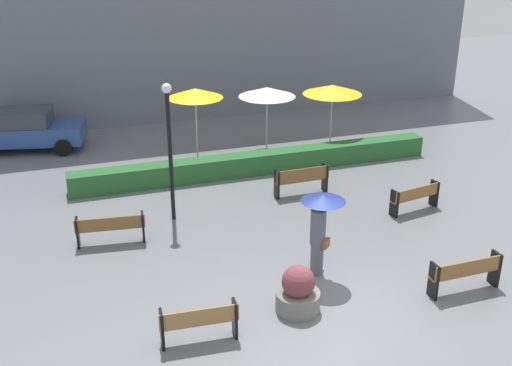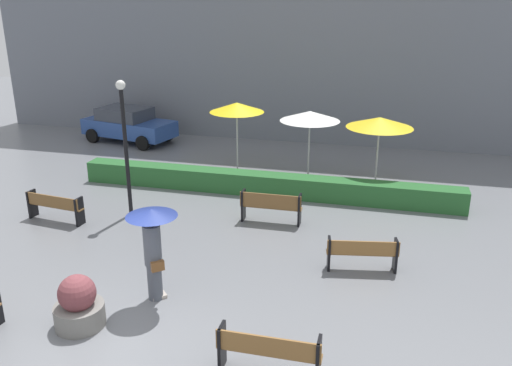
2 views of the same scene
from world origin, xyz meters
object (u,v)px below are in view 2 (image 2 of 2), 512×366
at_px(pedestrian_with_umbrella, 153,239).
at_px(parked_car, 128,124).
at_px(bench_back_row, 271,205).
at_px(planter_pot, 78,305).
at_px(lamp_post, 125,135).
at_px(patio_umbrella_yellow_far, 380,123).
at_px(bench_far_right, 362,252).
at_px(bench_near_right, 269,351).
at_px(patio_umbrella_yellow, 237,107).
at_px(patio_umbrella_white, 310,116).
at_px(bench_far_left, 54,205).

height_order(pedestrian_with_umbrella, parked_car, pedestrian_with_umbrella).
bearing_deg(bench_back_row, planter_pot, -113.22).
distance_m(lamp_post, patio_umbrella_yellow_far, 8.36).
height_order(planter_pot, parked_car, parked_car).
xyz_separation_m(bench_far_right, lamp_post, (-7.06, 1.82, 2.00)).
height_order(bench_near_right, patio_umbrella_yellow, patio_umbrella_yellow).
relative_size(bench_far_right, pedestrian_with_umbrella, 0.80).
bearing_deg(planter_pot, pedestrian_with_umbrella, 50.29).
bearing_deg(patio_umbrella_white, lamp_post, -133.57).
xyz_separation_m(bench_far_right, bench_near_right, (-1.32, -4.29, 0.03)).
bearing_deg(bench_far_right, lamp_post, 165.58).
bearing_deg(lamp_post, bench_near_right, -46.77).
relative_size(bench_back_row, parked_car, 0.40).
relative_size(bench_near_right, lamp_post, 0.45).
bearing_deg(bench_far_left, patio_umbrella_white, 41.92).
height_order(bench_back_row, parked_car, parked_car).
relative_size(bench_near_right, patio_umbrella_yellow_far, 0.74).
height_order(bench_near_right, planter_pot, planter_pot).
relative_size(lamp_post, patio_umbrella_white, 1.66).
distance_m(bench_far_right, patio_umbrella_yellow_far, 6.46).
bearing_deg(bench_back_row, patio_umbrella_white, 85.00).
xyz_separation_m(bench_far_left, parked_car, (-2.16, 8.90, 0.31)).
bearing_deg(bench_back_row, bench_far_right, -39.17).
bearing_deg(patio_umbrella_white, planter_pot, -105.84).
bearing_deg(patio_umbrella_white, bench_back_row, -95.00).
distance_m(bench_far_right, parked_car, 14.78).
distance_m(patio_umbrella_white, parked_car, 9.36).
bearing_deg(bench_far_left, patio_umbrella_yellow, 57.18).
xyz_separation_m(bench_far_right, parked_car, (-11.15, 9.70, 0.32)).
height_order(bench_near_right, bench_far_left, bench_near_right).
relative_size(lamp_post, parked_car, 0.91).
distance_m(bench_near_right, bench_far_left, 9.21).
height_order(bench_far_right, parked_car, parked_car).
bearing_deg(bench_far_right, pedestrian_with_umbrella, -150.26).
height_order(patio_umbrella_yellow, patio_umbrella_white, patio_umbrella_yellow).
xyz_separation_m(lamp_post, parked_car, (-4.09, 7.89, -1.68)).
xyz_separation_m(planter_pot, patio_umbrella_yellow, (0.24, 10.55, 1.97)).
relative_size(lamp_post, patio_umbrella_yellow_far, 1.65).
xyz_separation_m(bench_back_row, pedestrian_with_umbrella, (-1.50, -4.72, 0.90)).
distance_m(pedestrian_with_umbrella, parked_car, 13.97).
relative_size(bench_near_right, patio_umbrella_yellow, 0.70).
distance_m(bench_near_right, planter_pot, 4.08).
relative_size(bench_far_left, patio_umbrella_white, 0.76).
bearing_deg(patio_umbrella_yellow_far, parked_car, 162.65).
bearing_deg(patio_umbrella_white, parked_car, 161.21).
relative_size(planter_pot, patio_umbrella_yellow_far, 0.45).
relative_size(bench_near_right, patio_umbrella_white, 0.75).
bearing_deg(planter_pot, parked_car, 113.27).
distance_m(bench_far_right, planter_pot, 6.54).
height_order(bench_near_right, bench_back_row, bench_back_row).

